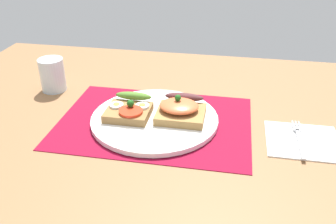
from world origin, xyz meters
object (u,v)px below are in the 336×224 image
(napkin, at_px, (303,140))
(drinking_glass, at_px, (52,75))
(plate, at_px, (155,119))
(sandwich_egg_tomato, at_px, (129,109))
(fork, at_px, (299,138))
(sandwich_salmon, at_px, (181,109))

(napkin, relative_size, drinking_glass, 1.72)
(plate, bearing_deg, drinking_glass, 158.51)
(plate, height_order, sandwich_egg_tomato, sandwich_egg_tomato)
(sandwich_egg_tomato, xyz_separation_m, fork, (0.36, -0.02, -0.02))
(plate, height_order, fork, plate)
(plate, distance_m, drinking_glass, 0.32)
(napkin, relative_size, fork, 1.03)
(sandwich_egg_tomato, bearing_deg, drinking_glass, 153.95)
(napkin, xyz_separation_m, drinking_glass, (-0.60, 0.14, 0.04))
(plate, distance_m, napkin, 0.31)
(sandwich_egg_tomato, xyz_separation_m, drinking_glass, (-0.24, 0.12, 0.02))
(plate, relative_size, drinking_glass, 3.30)
(napkin, bearing_deg, fork, 165.90)
(drinking_glass, bearing_deg, fork, -12.72)
(sandwich_egg_tomato, height_order, drinking_glass, drinking_glass)
(sandwich_egg_tomato, height_order, sandwich_salmon, sandwich_salmon)
(sandwich_egg_tomato, distance_m, napkin, 0.37)
(sandwich_salmon, relative_size, fork, 0.75)
(sandwich_salmon, bearing_deg, napkin, -7.41)
(plate, distance_m, sandwich_salmon, 0.06)
(plate, height_order, napkin, plate)
(napkin, height_order, drinking_glass, drinking_glass)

